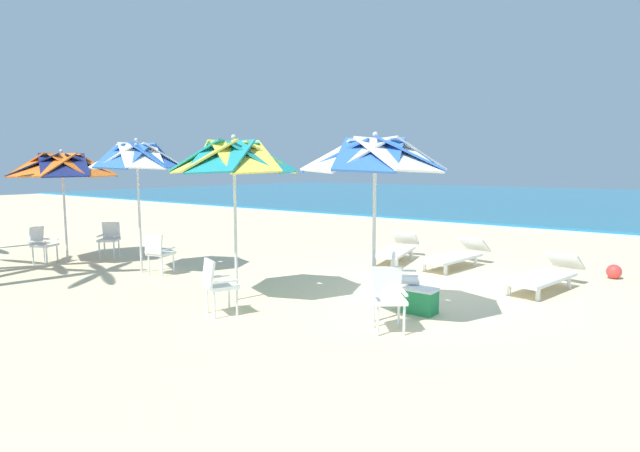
{
  "coord_description": "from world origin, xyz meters",
  "views": [
    {
      "loc": [
        3.91,
        -8.46,
        2.25
      ],
      "look_at": [
        -2.46,
        -0.07,
        1.0
      ],
      "focal_mm": 28.31,
      "sensor_mm": 36.0,
      "label": 1
    }
  ],
  "objects_px": {
    "plastic_chair_5": "(42,242)",
    "cooler_box": "(420,300)",
    "beach_ball": "(614,272)",
    "sun_lounger_1": "(456,255)",
    "beach_umbrella_0": "(375,158)",
    "plastic_chair_4": "(110,237)",
    "sun_lounger_0": "(545,275)",
    "beach_umbrella_2": "(137,158)",
    "beach_umbrella_1": "(234,159)",
    "beach_umbrella_3": "(62,166)",
    "plastic_chair_1": "(388,295)",
    "plastic_chair_3": "(158,251)",
    "sun_lounger_2": "(396,249)",
    "plastic_chair_2": "(217,283)",
    "plastic_chair_0": "(400,276)"
  },
  "relations": [
    {
      "from": "plastic_chair_1",
      "to": "cooler_box",
      "type": "relative_size",
      "value": 1.73
    },
    {
      "from": "beach_umbrella_1",
      "to": "plastic_chair_4",
      "type": "height_order",
      "value": "beach_umbrella_1"
    },
    {
      "from": "plastic_chair_2",
      "to": "plastic_chair_5",
      "type": "relative_size",
      "value": 1.0
    },
    {
      "from": "cooler_box",
      "to": "plastic_chair_5",
      "type": "bearing_deg",
      "value": -169.3
    },
    {
      "from": "plastic_chair_0",
      "to": "beach_umbrella_1",
      "type": "distance_m",
      "value": 3.31
    },
    {
      "from": "plastic_chair_3",
      "to": "beach_umbrella_3",
      "type": "distance_m",
      "value": 3.56
    },
    {
      "from": "plastic_chair_1",
      "to": "sun_lounger_1",
      "type": "relative_size",
      "value": 0.39
    },
    {
      "from": "beach_umbrella_1",
      "to": "plastic_chair_4",
      "type": "relative_size",
      "value": 3.2
    },
    {
      "from": "plastic_chair_5",
      "to": "sun_lounger_1",
      "type": "distance_m",
      "value": 9.48
    },
    {
      "from": "plastic_chair_0",
      "to": "beach_umbrella_3",
      "type": "bearing_deg",
      "value": -171.03
    },
    {
      "from": "sun_lounger_1",
      "to": "beach_umbrella_1",
      "type": "bearing_deg",
      "value": -111.19
    },
    {
      "from": "sun_lounger_2",
      "to": "plastic_chair_4",
      "type": "bearing_deg",
      "value": -146.68
    },
    {
      "from": "sun_lounger_1",
      "to": "beach_umbrella_0",
      "type": "bearing_deg",
      "value": -82.43
    },
    {
      "from": "plastic_chair_5",
      "to": "beach_umbrella_3",
      "type": "bearing_deg",
      "value": 77.66
    },
    {
      "from": "plastic_chair_3",
      "to": "sun_lounger_2",
      "type": "relative_size",
      "value": 0.39
    },
    {
      "from": "plastic_chair_3",
      "to": "beach_ball",
      "type": "xyz_separation_m",
      "value": [
        7.62,
        5.3,
        -0.35
      ]
    },
    {
      "from": "beach_umbrella_2",
      "to": "sun_lounger_0",
      "type": "bearing_deg",
      "value": 26.18
    },
    {
      "from": "sun_lounger_0",
      "to": "cooler_box",
      "type": "relative_size",
      "value": 4.44
    },
    {
      "from": "beach_umbrella_1",
      "to": "beach_umbrella_2",
      "type": "height_order",
      "value": "beach_umbrella_2"
    },
    {
      "from": "sun_lounger_2",
      "to": "beach_ball",
      "type": "distance_m",
      "value": 4.54
    },
    {
      "from": "sun_lounger_2",
      "to": "cooler_box",
      "type": "relative_size",
      "value": 4.46
    },
    {
      "from": "beach_ball",
      "to": "cooler_box",
      "type": "bearing_deg",
      "value": -114.01
    },
    {
      "from": "plastic_chair_0",
      "to": "beach_umbrella_1",
      "type": "xyz_separation_m",
      "value": [
        -2.4,
        -1.31,
        1.87
      ]
    },
    {
      "from": "plastic_chair_3",
      "to": "sun_lounger_0",
      "type": "bearing_deg",
      "value": 27.17
    },
    {
      "from": "plastic_chair_2",
      "to": "plastic_chair_0",
      "type": "bearing_deg",
      "value": 46.72
    },
    {
      "from": "plastic_chair_3",
      "to": "plastic_chair_5",
      "type": "relative_size",
      "value": 1.0
    },
    {
      "from": "beach_umbrella_0",
      "to": "plastic_chair_1",
      "type": "relative_size",
      "value": 3.15
    },
    {
      "from": "beach_umbrella_3",
      "to": "sun_lounger_0",
      "type": "xyz_separation_m",
      "value": [
        9.81,
        3.87,
        -1.98
      ]
    },
    {
      "from": "beach_umbrella_1",
      "to": "plastic_chair_4",
      "type": "distance_m",
      "value": 5.86
    },
    {
      "from": "plastic_chair_4",
      "to": "sun_lounger_0",
      "type": "xyz_separation_m",
      "value": [
        9.46,
        2.97,
        -0.22
      ]
    },
    {
      "from": "sun_lounger_2",
      "to": "plastic_chair_1",
      "type": "bearing_deg",
      "value": -62.54
    },
    {
      "from": "plastic_chair_1",
      "to": "sun_lounger_0",
      "type": "relative_size",
      "value": 0.39
    },
    {
      "from": "beach_umbrella_2",
      "to": "plastic_chair_4",
      "type": "bearing_deg",
      "value": 165.18
    },
    {
      "from": "cooler_box",
      "to": "beach_umbrella_0",
      "type": "bearing_deg",
      "value": -113.09
    },
    {
      "from": "sun_lounger_1",
      "to": "beach_umbrella_2",
      "type": "bearing_deg",
      "value": -138.54
    },
    {
      "from": "beach_umbrella_1",
      "to": "beach_umbrella_3",
      "type": "height_order",
      "value": "beach_umbrella_1"
    },
    {
      "from": "plastic_chair_0",
      "to": "sun_lounger_1",
      "type": "bearing_deg",
      "value": 98.26
    },
    {
      "from": "plastic_chair_5",
      "to": "cooler_box",
      "type": "relative_size",
      "value": 1.73
    },
    {
      "from": "plastic_chair_1",
      "to": "plastic_chair_4",
      "type": "xyz_separation_m",
      "value": [
        -8.31,
        0.76,
        0.0
      ]
    },
    {
      "from": "beach_umbrella_1",
      "to": "sun_lounger_2",
      "type": "xyz_separation_m",
      "value": [
        0.42,
        4.79,
        -2.09
      ]
    },
    {
      "from": "sun_lounger_0",
      "to": "beach_umbrella_1",
      "type": "bearing_deg",
      "value": -135.8
    },
    {
      "from": "beach_umbrella_3",
      "to": "plastic_chair_4",
      "type": "distance_m",
      "value": 2.01
    },
    {
      "from": "cooler_box",
      "to": "beach_ball",
      "type": "bearing_deg",
      "value": 65.99
    },
    {
      "from": "plastic_chair_0",
      "to": "plastic_chair_1",
      "type": "distance_m",
      "value": 1.24
    },
    {
      "from": "beach_umbrella_0",
      "to": "beach_ball",
      "type": "xyz_separation_m",
      "value": [
        2.38,
        5.37,
        -2.23
      ]
    },
    {
      "from": "beach_umbrella_2",
      "to": "plastic_chair_4",
      "type": "relative_size",
      "value": 3.27
    },
    {
      "from": "plastic_chair_1",
      "to": "plastic_chair_5",
      "type": "height_order",
      "value": "same"
    },
    {
      "from": "beach_umbrella_3",
      "to": "plastic_chair_4",
      "type": "xyz_separation_m",
      "value": [
        0.35,
        0.9,
        -1.76
      ]
    },
    {
      "from": "cooler_box",
      "to": "beach_ball",
      "type": "distance_m",
      "value": 4.99
    },
    {
      "from": "beach_umbrella_0",
      "to": "beach_umbrella_3",
      "type": "height_order",
      "value": "beach_umbrella_0"
    }
  ]
}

